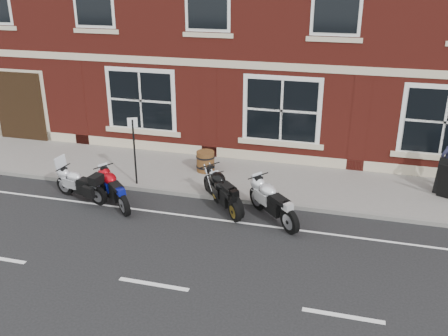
# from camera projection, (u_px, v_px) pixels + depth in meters

# --- Properties ---
(ground) EXTENTS (80.00, 80.00, 0.00)m
(ground) POSITION_uv_depth(u_px,v_px,m) (197.00, 221.00, 13.44)
(ground) COLOR black
(ground) RESTS_ON ground
(sidewalk) EXTENTS (30.00, 3.00, 0.12)m
(sidewalk) POSITION_uv_depth(u_px,v_px,m) (226.00, 177.00, 16.10)
(sidewalk) COLOR slate
(sidewalk) RESTS_ON ground
(kerb) EXTENTS (30.00, 0.16, 0.12)m
(kerb) POSITION_uv_depth(u_px,v_px,m) (212.00, 197.00, 14.69)
(kerb) COLOR slate
(kerb) RESTS_ON ground
(moto_touring_silver) EXTENTS (1.88, 0.69, 1.27)m
(moto_touring_silver) POSITION_uv_depth(u_px,v_px,m) (80.00, 183.00, 14.52)
(moto_touring_silver) COLOR black
(moto_touring_silver) RESTS_ON ground
(moto_sport_red) EXTENTS (1.60, 1.54, 0.94)m
(moto_sport_red) POSITION_uv_depth(u_px,v_px,m) (115.00, 187.00, 14.15)
(moto_sport_red) COLOR black
(moto_sport_red) RESTS_ON ground
(moto_sport_black) EXTENTS (1.28, 1.58, 0.86)m
(moto_sport_black) POSITION_uv_depth(u_px,v_px,m) (225.00, 194.00, 13.84)
(moto_sport_black) COLOR black
(moto_sport_black) RESTS_ON ground
(moto_sport_silver) EXTENTS (1.62, 1.72, 1.00)m
(moto_sport_silver) POSITION_uv_depth(u_px,v_px,m) (274.00, 200.00, 13.29)
(moto_sport_silver) COLOR black
(moto_sport_silver) RESTS_ON ground
(moto_naked_black) EXTENTS (1.61, 1.72, 1.00)m
(moto_naked_black) POSITION_uv_depth(u_px,v_px,m) (223.00, 188.00, 14.04)
(moto_naked_black) COLOR black
(moto_naked_black) RESTS_ON ground
(pedestrian_left) EXTENTS (0.76, 0.72, 1.75)m
(pedestrian_left) POSITION_uv_depth(u_px,v_px,m) (448.00, 162.00, 14.70)
(pedestrian_left) COLOR #1B1C31
(pedestrian_left) RESTS_ON sidewalk
(a_board_sign) EXTENTS (0.77, 0.66, 1.08)m
(a_board_sign) POSITION_uv_depth(u_px,v_px,m) (448.00, 180.00, 14.32)
(a_board_sign) COLOR black
(a_board_sign) RESTS_ON sidewalk
(barrel_planter) EXTENTS (0.61, 0.61, 0.68)m
(barrel_planter) POSITION_uv_depth(u_px,v_px,m) (205.00, 161.00, 16.26)
(barrel_planter) COLOR #473013
(barrel_planter) RESTS_ON sidewalk
(parking_sign) EXTENTS (0.28, 0.14, 2.11)m
(parking_sign) POSITION_uv_depth(u_px,v_px,m) (134.00, 146.00, 14.99)
(parking_sign) COLOR black
(parking_sign) RESTS_ON sidewalk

